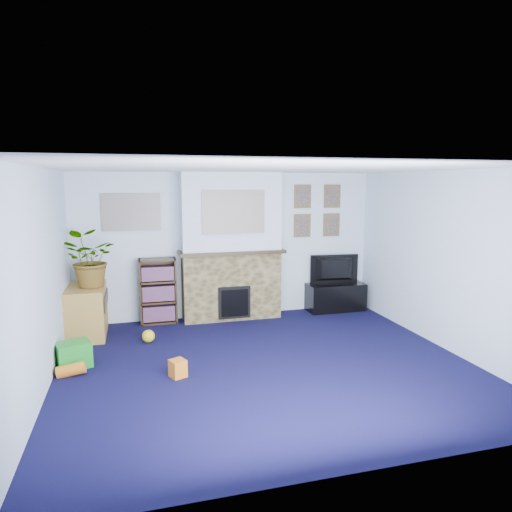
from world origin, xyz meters
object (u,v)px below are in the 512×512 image
object	(u,v)px
bookshelf	(158,292)
sideboard	(87,312)
television	(336,269)
tv_stand	(335,298)

from	to	relation	value
bookshelf	sideboard	world-z (taller)	bookshelf
sideboard	television	bearing A→B (deg)	4.17
television	bookshelf	distance (m)	3.07
sideboard	bookshelf	bearing A→B (deg)	18.72
tv_stand	bookshelf	world-z (taller)	bookshelf
television	bookshelf	bearing A→B (deg)	3.88
bookshelf	tv_stand	bearing A→B (deg)	-1.43
television	tv_stand	bearing A→B (deg)	94.93
television	sideboard	bearing A→B (deg)	9.11
tv_stand	bookshelf	size ratio (longest dim) A/B	0.96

